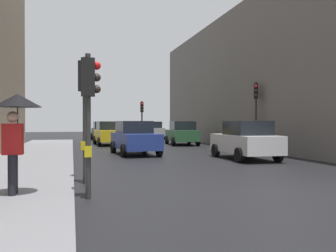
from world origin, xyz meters
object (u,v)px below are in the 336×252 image
Objects in this scene: traffic_light_mid_street at (256,104)px; car_blue_van at (135,138)px; pedestrian_with_umbrella at (16,115)px; car_white_compact at (245,140)px; traffic_light_near_right at (86,96)px; traffic_light_near_left at (89,99)px; traffic_light_far_median at (142,114)px; car_green_estate at (182,133)px; car_yellow_taxi at (109,133)px; car_silver_hatchback at (152,130)px; car_dark_suv at (103,131)px.

car_blue_van is at bearing 179.67° from traffic_light_mid_street.
pedestrian_with_umbrella is (-4.34, -11.00, 0.96)m from car_blue_van.
car_white_compact and car_blue_van have the same top height.
traffic_light_near_right is 1.63× the size of pedestrian_with_umbrella.
traffic_light_near_left is at bearing -1.37° from pedestrian_with_umbrella.
traffic_light_far_median is 5.22m from car_green_estate.
traffic_light_near_right reaches higher than car_green_estate.
traffic_light_near_left reaches higher than car_blue_van.
car_yellow_taxi is (2.28, 17.38, -1.53)m from traffic_light_near_right.
car_silver_hatchback is 10.26m from car_yellow_taxi.
car_white_compact is at bearing -123.45° from traffic_light_mid_street.
car_green_estate is at bearing -11.14° from car_yellow_taxi.
traffic_light_near_left reaches higher than car_white_compact.
car_blue_van is 8.80m from car_green_estate.
traffic_light_far_median is 1.00× the size of traffic_light_near_right.
traffic_light_mid_street reaches higher than car_yellow_taxi.
traffic_light_near_left is at bearing -103.22° from traffic_light_far_median.
car_green_estate is (7.60, 18.43, -1.34)m from traffic_light_near_left.
traffic_light_mid_street is at bearing 44.09° from pedestrian_with_umbrella.
car_green_estate is (4.77, 7.40, 0.00)m from car_blue_van.
traffic_light_near_right is 0.81× the size of car_green_estate.
traffic_light_near_right is 18.08m from car_green_estate.
car_green_estate is (7.60, 16.34, -1.53)m from traffic_light_near_right.
traffic_light_near_right reaches higher than traffic_light_near_left.
car_silver_hatchback is at bearing 89.79° from car_white_compact.
traffic_light_mid_street is at bearing -65.20° from car_dark_suv.
car_dark_suv is at bearing 114.80° from traffic_light_mid_street.
traffic_light_far_median is at bearing 110.33° from traffic_light_mid_street.
traffic_light_far_median is 0.83× the size of car_silver_hatchback.
car_dark_suv is (-4.97, -1.40, 0.00)m from car_silver_hatchback.
traffic_light_near_right is 2.11m from traffic_light_near_left.
traffic_light_mid_street is 17.66m from car_silver_hatchback.
car_silver_hatchback and car_yellow_taxi have the same top height.
car_white_compact is (-0.08, -21.17, 0.00)m from car_silver_hatchback.
traffic_light_far_median reaches higher than traffic_light_near_left.
car_blue_van is at bearing -86.31° from car_yellow_taxi.
car_blue_van is (-2.56, -11.87, -1.54)m from traffic_light_far_median.
car_dark_suv is at bearing 84.91° from traffic_light_near_left.
traffic_light_near_right is 0.83× the size of car_white_compact.
traffic_light_near_left is 0.75× the size of car_yellow_taxi.
car_silver_hatchback and car_green_estate have the same top height.
traffic_light_mid_street is (4.41, -11.91, 0.34)m from traffic_light_far_median.
traffic_light_far_median is 0.81× the size of car_yellow_taxi.
traffic_light_far_median is at bearing 116.36° from car_green_estate.
traffic_light_near_left is (-5.38, -22.91, -0.20)m from traffic_light_far_median.
car_silver_hatchback is at bearing 74.32° from traffic_light_near_right.
car_dark_suv is (0.13, 7.51, 0.00)m from car_yellow_taxi.
traffic_light_near_left is 0.74× the size of car_green_estate.
traffic_light_near_right is 0.87× the size of traffic_light_mid_street.
traffic_light_mid_street is 4.90m from car_white_compact.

